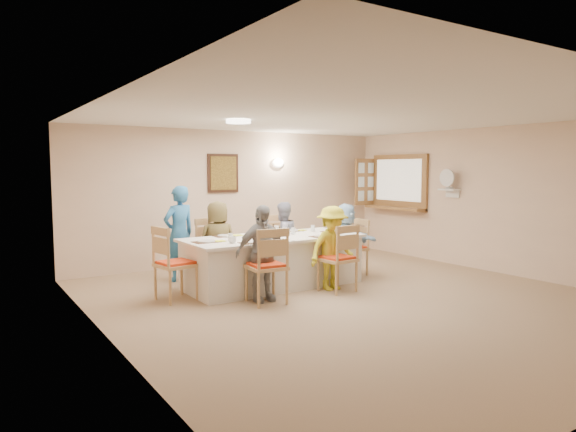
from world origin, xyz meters
TOP-DOWN VIEW (x-y plane):
  - ground at (0.00, 0.00)m, footprint 7.00×7.00m
  - room_walls at (0.00, 0.00)m, footprint 7.00×7.00m
  - wall_picture at (-0.30, 3.46)m, footprint 0.62×0.05m
  - wall_sconce at (0.90, 3.44)m, footprint 0.26×0.09m
  - ceiling_light at (-1.00, 1.50)m, footprint 0.36×0.36m
  - serving_hatch at (3.21, 2.40)m, footprint 0.06×1.50m
  - hatch_sill at (3.09, 2.40)m, footprint 0.30×1.50m
  - shutter_door at (2.95, 3.16)m, footprint 0.55×0.04m
  - fan_shelf at (3.13, 1.05)m, footprint 0.22×0.36m
  - desk_fan at (3.10, 1.05)m, footprint 0.30×0.30m
  - dining_table at (-0.52, 1.33)m, footprint 2.72×1.15m
  - chair_back_left at (-1.12, 2.13)m, footprint 0.55×0.55m
  - chair_back_right at (0.08, 2.13)m, footprint 0.56×0.56m
  - chair_front_left at (-1.12, 0.53)m, footprint 0.54×0.54m
  - chair_front_right at (0.08, 0.53)m, footprint 0.51×0.51m
  - chair_left_end at (-2.07, 1.33)m, footprint 0.56×0.56m
  - chair_right_end at (1.03, 1.33)m, footprint 0.51×0.51m
  - diner_back_left at (-1.12, 2.01)m, footprint 0.70×0.51m
  - diner_back_right at (0.08, 2.01)m, footprint 0.71×0.61m
  - diner_front_left at (-1.12, 0.65)m, footprint 0.79×0.38m
  - diner_front_right at (0.08, 0.65)m, footprint 0.85×0.54m
  - diner_right_end at (0.90, 1.33)m, footprint 1.16×0.48m
  - caregiver at (-1.57, 2.48)m, footprint 0.71×0.61m
  - placemat_fl at (-1.12, 0.91)m, footprint 0.34×0.25m
  - plate_fl at (-1.12, 0.91)m, footprint 0.22×0.22m
  - napkin_fl at (-0.94, 0.86)m, footprint 0.14×0.14m
  - placemat_fr at (0.08, 0.91)m, footprint 0.32×0.24m
  - plate_fr at (0.08, 0.91)m, footprint 0.24×0.24m
  - napkin_fr at (0.26, 0.86)m, footprint 0.14×0.14m
  - placemat_bl at (-1.12, 1.75)m, footprint 0.33×0.24m
  - plate_bl at (-1.12, 1.75)m, footprint 0.23×0.23m
  - napkin_bl at (-0.94, 1.70)m, footprint 0.14×0.14m
  - placemat_br at (0.08, 1.75)m, footprint 0.35×0.26m
  - plate_br at (0.08, 1.75)m, footprint 0.24×0.24m
  - napkin_br at (0.26, 1.70)m, footprint 0.13×0.13m
  - placemat_le at (-1.62, 1.33)m, footprint 0.36×0.27m
  - plate_le at (-1.62, 1.33)m, footprint 0.26×0.26m
  - napkin_le at (-1.44, 1.28)m, footprint 0.15×0.15m
  - placemat_re at (0.60, 1.33)m, footprint 0.32×0.24m
  - plate_re at (0.60, 1.33)m, footprint 0.23×0.23m
  - napkin_re at (0.78, 1.28)m, footprint 0.14×0.14m
  - teacup_a at (-1.35, 1.04)m, footprint 0.19×0.19m
  - teacup_b at (-0.13, 1.86)m, footprint 0.16×0.16m
  - bowl_a at (-0.73, 1.04)m, footprint 0.35×0.35m
  - bowl_b at (-0.18, 1.54)m, footprint 0.25×0.25m
  - condiment_ketchup at (-0.61, 1.35)m, footprint 0.10×0.10m
  - condiment_brown at (-0.50, 1.35)m, footprint 0.09×0.10m
  - condiment_malt at (-0.40, 1.32)m, footprint 0.16×0.16m
  - drinking_glass at (-0.67, 1.38)m, footprint 0.06×0.06m

SIDE VIEW (x-z plane):
  - ground at x=0.00m, z-range 0.00..0.00m
  - dining_table at x=-0.52m, z-range 0.00..0.76m
  - chair_right_end at x=1.03m, z-range 0.00..0.94m
  - chair_back_right at x=0.08m, z-range 0.00..0.99m
  - chair_front_right at x=0.08m, z-range 0.00..0.99m
  - chair_back_left at x=-1.12m, z-range 0.00..1.00m
  - chair_front_left at x=-1.12m, z-range 0.00..1.03m
  - chair_left_end at x=-2.07m, z-range 0.00..1.03m
  - diner_right_end at x=0.90m, z-range 0.00..1.21m
  - diner_back_right at x=0.08m, z-range 0.00..1.22m
  - diner_front_right at x=0.08m, z-range 0.00..1.24m
  - diner_back_left at x=-1.12m, z-range 0.00..1.28m
  - diner_front_left at x=-1.12m, z-range 0.00..1.30m
  - caregiver at x=-1.57m, z-range 0.00..1.52m
  - placemat_fl at x=-1.12m, z-range 0.76..0.77m
  - placemat_fr at x=0.08m, z-range 0.76..0.77m
  - placemat_bl at x=-1.12m, z-range 0.76..0.77m
  - placemat_br at x=0.08m, z-range 0.76..0.77m
  - placemat_le at x=-1.62m, z-range 0.76..0.77m
  - placemat_re at x=0.60m, z-range 0.76..0.77m
  - napkin_fl at x=-0.94m, z-range 0.77..0.77m
  - napkin_fr at x=0.26m, z-range 0.77..0.77m
  - napkin_bl at x=-0.94m, z-range 0.77..0.77m
  - napkin_br at x=0.26m, z-range 0.77..0.77m
  - napkin_le at x=-1.44m, z-range 0.77..0.77m
  - napkin_re at x=0.78m, z-range 0.77..0.77m
  - plate_fl at x=-1.12m, z-range 0.77..0.78m
  - plate_fr at x=0.08m, z-range 0.77..0.78m
  - plate_bl at x=-1.12m, z-range 0.77..0.78m
  - plate_br at x=0.08m, z-range 0.77..0.78m
  - plate_le at x=-1.62m, z-range 0.76..0.78m
  - plate_re at x=0.60m, z-range 0.77..0.78m
  - bowl_a at x=-0.73m, z-range 0.76..0.81m
  - bowl_b at x=-0.18m, z-range 0.76..0.82m
  - teacup_b at x=-0.13m, z-range 0.76..0.85m
  - teacup_a at x=-1.35m, z-range 0.76..0.85m
  - drinking_glass at x=-0.67m, z-range 0.77..0.86m
  - condiment_malt at x=-0.40m, z-range 0.76..0.90m
  - condiment_brown at x=-0.50m, z-range 0.76..0.95m
  - condiment_ketchup at x=-0.61m, z-range 0.76..1.02m
  - hatch_sill at x=3.09m, z-range 0.95..1.00m
  - fan_shelf at x=3.13m, z-range 1.39..1.41m
  - serving_hatch at x=3.21m, z-range 0.92..2.08m
  - shutter_door at x=2.95m, z-range 1.00..2.00m
  - room_walls at x=0.00m, z-range -1.99..5.01m
  - desk_fan at x=3.10m, z-range 1.41..1.69m
  - wall_picture at x=-0.30m, z-range 1.34..2.06m
  - wall_sconce at x=0.90m, z-range 1.81..1.99m
  - ceiling_light at x=-1.00m, z-range 2.45..2.50m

